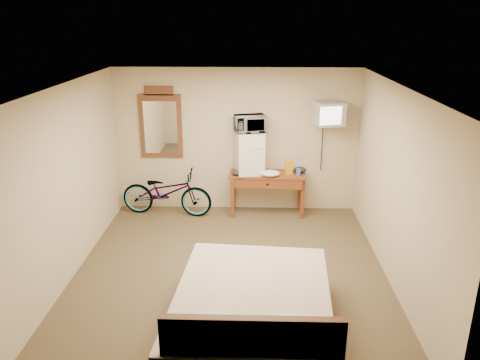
{
  "coord_description": "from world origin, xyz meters",
  "views": [
    {
      "loc": [
        0.3,
        -5.58,
        3.29
      ],
      "look_at": [
        0.11,
        0.74,
        1.08
      ],
      "focal_mm": 35.0,
      "sensor_mm": 36.0,
      "label": 1
    }
  ],
  "objects_px": {
    "mini_fridge": "(250,153)",
    "crt_television": "(329,114)",
    "bed": "(252,315)",
    "microwave": "(250,124)",
    "blue_cup": "(298,172)",
    "bicycle": "(167,192)",
    "wall_mirror": "(161,124)",
    "desk": "(267,181)"
  },
  "relations": [
    {
      "from": "blue_cup",
      "to": "bicycle",
      "type": "xyz_separation_m",
      "value": [
        -2.26,
        0.02,
        -0.4
      ]
    },
    {
      "from": "desk",
      "to": "blue_cup",
      "type": "height_order",
      "value": "blue_cup"
    },
    {
      "from": "bed",
      "to": "blue_cup",
      "type": "bearing_deg",
      "value": 77.07
    },
    {
      "from": "desk",
      "to": "crt_television",
      "type": "distance_m",
      "value": 1.53
    },
    {
      "from": "microwave",
      "to": "crt_television",
      "type": "distance_m",
      "value": 1.3
    },
    {
      "from": "crt_television",
      "to": "wall_mirror",
      "type": "xyz_separation_m",
      "value": [
        -2.83,
        0.25,
        -0.24
      ]
    },
    {
      "from": "blue_cup",
      "to": "wall_mirror",
      "type": "relative_size",
      "value": 0.1
    },
    {
      "from": "blue_cup",
      "to": "bed",
      "type": "distance_m",
      "value": 3.42
    },
    {
      "from": "bed",
      "to": "mini_fridge",
      "type": "bearing_deg",
      "value": 91.12
    },
    {
      "from": "wall_mirror",
      "to": "bed",
      "type": "height_order",
      "value": "wall_mirror"
    },
    {
      "from": "mini_fridge",
      "to": "bed",
      "type": "bearing_deg",
      "value": -88.88
    },
    {
      "from": "crt_television",
      "to": "blue_cup",
      "type": "bearing_deg",
      "value": -168.23
    },
    {
      "from": "mini_fridge",
      "to": "wall_mirror",
      "type": "xyz_separation_m",
      "value": [
        -1.54,
        0.24,
        0.44
      ]
    },
    {
      "from": "mini_fridge",
      "to": "wall_mirror",
      "type": "bearing_deg",
      "value": 171.25
    },
    {
      "from": "wall_mirror",
      "to": "microwave",
      "type": "bearing_deg",
      "value": -8.75
    },
    {
      "from": "mini_fridge",
      "to": "microwave",
      "type": "xyz_separation_m",
      "value": [
        0.0,
        0.0,
        0.5
      ]
    },
    {
      "from": "mini_fridge",
      "to": "crt_television",
      "type": "relative_size",
      "value": 1.18
    },
    {
      "from": "mini_fridge",
      "to": "microwave",
      "type": "relative_size",
      "value": 1.44
    },
    {
      "from": "bicycle",
      "to": "bed",
      "type": "relative_size",
      "value": 0.7
    },
    {
      "from": "desk",
      "to": "wall_mirror",
      "type": "bearing_deg",
      "value": 171.63
    },
    {
      "from": "crt_television",
      "to": "bed",
      "type": "height_order",
      "value": "crt_television"
    },
    {
      "from": "crt_television",
      "to": "bed",
      "type": "distance_m",
      "value": 3.9
    },
    {
      "from": "bicycle",
      "to": "bed",
      "type": "xyz_separation_m",
      "value": [
        1.51,
        -3.32,
        -0.12
      ]
    },
    {
      "from": "mini_fridge",
      "to": "blue_cup",
      "type": "bearing_deg",
      "value": -7.62
    },
    {
      "from": "microwave",
      "to": "crt_television",
      "type": "height_order",
      "value": "crt_television"
    },
    {
      "from": "wall_mirror",
      "to": "bed",
      "type": "xyz_separation_m",
      "value": [
        1.61,
        -3.64,
        -1.26
      ]
    },
    {
      "from": "mini_fridge",
      "to": "blue_cup",
      "type": "relative_size",
      "value": 5.87
    },
    {
      "from": "desk",
      "to": "mini_fridge",
      "type": "relative_size",
      "value": 1.82
    },
    {
      "from": "mini_fridge",
      "to": "desk",
      "type": "bearing_deg",
      "value": -6.39
    },
    {
      "from": "mini_fridge",
      "to": "wall_mirror",
      "type": "relative_size",
      "value": 0.59
    },
    {
      "from": "crt_television",
      "to": "wall_mirror",
      "type": "relative_size",
      "value": 0.49
    },
    {
      "from": "mini_fridge",
      "to": "microwave",
      "type": "distance_m",
      "value": 0.5
    },
    {
      "from": "mini_fridge",
      "to": "blue_cup",
      "type": "xyz_separation_m",
      "value": [
        0.82,
        -0.11,
        -0.3
      ]
    },
    {
      "from": "mini_fridge",
      "to": "crt_television",
      "type": "bearing_deg",
      "value": -0.58
    },
    {
      "from": "microwave",
      "to": "wall_mirror",
      "type": "relative_size",
      "value": 0.41
    },
    {
      "from": "desk",
      "to": "blue_cup",
      "type": "distance_m",
      "value": 0.56
    },
    {
      "from": "crt_television",
      "to": "wall_mirror",
      "type": "distance_m",
      "value": 2.85
    },
    {
      "from": "mini_fridge",
      "to": "crt_television",
      "type": "height_order",
      "value": "crt_television"
    },
    {
      "from": "bicycle",
      "to": "microwave",
      "type": "bearing_deg",
      "value": -79.97
    },
    {
      "from": "crt_television",
      "to": "bed",
      "type": "bearing_deg",
      "value": -109.82
    },
    {
      "from": "blue_cup",
      "to": "bicycle",
      "type": "height_order",
      "value": "blue_cup"
    },
    {
      "from": "mini_fridge",
      "to": "bed",
      "type": "distance_m",
      "value": 3.5
    }
  ]
}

